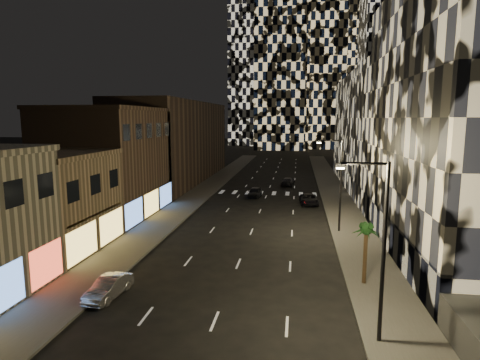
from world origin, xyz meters
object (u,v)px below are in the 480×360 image
(car_dark_midlane, at_px, (255,192))
(palm_tree, at_px, (366,234))
(streetlight_near, at_px, (379,240))
(car_dark_oncoming, at_px, (288,181))
(streetlight_far, at_px, (338,179))
(car_silver_parked, at_px, (109,288))
(car_dark_rightlane, at_px, (309,199))

(car_dark_midlane, bearing_deg, palm_tree, -66.22)
(streetlight_near, distance_m, car_dark_oncoming, 48.00)
(car_dark_oncoming, bearing_deg, streetlight_far, 107.39)
(streetlight_far, bearing_deg, car_dark_oncoming, 101.27)
(streetlight_far, relative_size, car_dark_midlane, 2.15)
(streetlight_near, relative_size, car_dark_oncoming, 1.95)
(streetlight_near, bearing_deg, car_dark_oncoming, 96.58)
(car_silver_parked, height_order, car_dark_rightlane, car_dark_rightlane)
(streetlight_far, relative_size, car_silver_parked, 2.30)
(car_silver_parked, distance_m, car_dark_rightlane, 32.55)
(streetlight_far, bearing_deg, palm_tree, -87.10)
(streetlight_near, distance_m, car_silver_parked, 16.52)
(streetlight_near, distance_m, palm_tree, 7.51)
(streetlight_near, bearing_deg, car_dark_rightlane, 94.16)
(streetlight_far, bearing_deg, streetlight_near, -90.00)
(car_silver_parked, bearing_deg, streetlight_far, 54.25)
(car_dark_oncoming, height_order, palm_tree, palm_tree)
(streetlight_near, height_order, car_dark_midlane, streetlight_near)
(car_silver_parked, distance_m, car_dark_oncoming, 45.59)
(streetlight_near, relative_size, streetlight_far, 1.00)
(car_dark_midlane, bearing_deg, car_silver_parked, -95.60)
(streetlight_far, xyz_separation_m, palm_tree, (0.65, -12.73, -1.78))
(car_dark_midlane, xyz_separation_m, car_dark_oncoming, (4.44, 10.92, -0.04))
(streetlight_far, xyz_separation_m, car_silver_parked, (-15.55, -17.01, -4.71))
(car_dark_rightlane, bearing_deg, car_silver_parked, -117.18)
(car_dark_midlane, relative_size, car_dark_rightlane, 0.87)
(streetlight_far, bearing_deg, car_dark_rightlane, 100.59)
(car_dark_midlane, bearing_deg, car_dark_oncoming, 71.84)
(car_dark_midlane, bearing_deg, streetlight_far, -55.11)
(car_dark_midlane, height_order, car_dark_oncoming, car_dark_midlane)
(palm_tree, bearing_deg, car_silver_parked, -165.21)
(streetlight_near, bearing_deg, palm_tree, 84.93)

